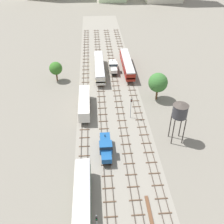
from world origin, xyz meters
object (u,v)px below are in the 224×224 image
shunter_loco_left_near (106,147)px  water_tower (180,111)px  freight_boxcar_far_left_mid (84,103)px  diesel_railcar_left_midfar (99,67)px  shunter_loco_centre_left_far (113,66)px  passenger_coach_far_left_nearest (82,214)px  signal_post_near (131,106)px  diesel_railcar_centre_farther (127,64)px  signal_post_nearest (97,224)px

shunter_loco_left_near → water_tower: size_ratio=0.84×
freight_boxcar_far_left_mid → diesel_railcar_left_midfar: size_ratio=0.68×
shunter_loco_centre_left_far → water_tower: 38.68m
passenger_coach_far_left_nearest → shunter_loco_centre_left_far: 56.81m
freight_boxcar_far_left_mid → shunter_loco_centre_left_far: 24.71m
shunter_loco_centre_left_far → signal_post_near: 27.19m
shunter_loco_left_near → shunter_loco_centre_left_far: 40.14m
diesel_railcar_left_midfar → diesel_railcar_centre_farther: (9.43, 1.65, 0.00)m
passenger_coach_far_left_nearest → signal_post_nearest: bearing=-47.6°
passenger_coach_far_left_nearest → diesel_railcar_left_midfar: (4.71, 54.52, -0.02)m
shunter_loco_left_near → signal_post_near: 14.75m
passenger_coach_far_left_nearest → shunter_loco_left_near: bearing=73.7°
water_tower → signal_post_near: water_tower is taller
signal_post_nearest → freight_boxcar_far_left_mid: bearing=93.8°
passenger_coach_far_left_nearest → shunter_loco_left_near: passenger_coach_far_left_nearest is taller
shunter_loco_left_near → freight_boxcar_far_left_mid: (-4.71, 17.02, 0.44)m
passenger_coach_far_left_nearest → freight_boxcar_far_left_mid: bearing=90.0°
diesel_railcar_left_midfar → water_tower: water_tower is taller
diesel_railcar_left_midfar → shunter_loco_centre_left_far: (4.71, 1.50, -0.59)m
shunter_loco_left_near → water_tower: water_tower is taller
water_tower → signal_post_near: (-9.23, 9.35, -4.50)m
shunter_loco_left_near → freight_boxcar_far_left_mid: bearing=105.5°
freight_boxcar_far_left_mid → diesel_railcar_left_midfar: (4.71, 21.34, 0.15)m
diesel_railcar_left_midfar → freight_boxcar_far_left_mid: bearing=-102.4°
water_tower → passenger_coach_far_left_nearest: bearing=-136.9°
passenger_coach_far_left_nearest → diesel_railcar_centre_farther: bearing=75.9°
diesel_railcar_left_midfar → water_tower: (16.30, -34.88, 5.61)m
shunter_loco_left_near → passenger_coach_far_left_nearest: bearing=-106.3°
diesel_railcar_centre_farther → water_tower: bearing=-79.3°
freight_boxcar_far_left_mid → diesel_railcar_centre_farther: 26.98m
diesel_railcar_centre_farther → signal_post_nearest: bearing=-101.3°
signal_post_nearest → passenger_coach_far_left_nearest: bearing=132.4°
passenger_coach_far_left_nearest → signal_post_nearest: 3.66m
signal_post_near → diesel_railcar_centre_farther: bearing=85.0°
diesel_railcar_left_midfar → shunter_loco_centre_left_far: bearing=17.7°
signal_post_nearest → signal_post_near: 32.95m
freight_boxcar_far_left_mid → diesel_railcar_centre_farther: (14.13, 22.99, 0.15)m
shunter_loco_centre_left_far → water_tower: (11.59, -36.38, 6.20)m
freight_boxcar_far_left_mid → shunter_loco_centre_left_far: bearing=67.6°
shunter_loco_left_near → freight_boxcar_far_left_mid: freight_boxcar_far_left_mid is taller
diesel_railcar_centre_farther → shunter_loco_centre_left_far: bearing=-178.2°
diesel_railcar_left_midfar → diesel_railcar_centre_farther: 9.57m
signal_post_near → shunter_loco_left_near: bearing=-118.9°
diesel_railcar_centre_farther → water_tower: water_tower is taller
signal_post_near → signal_post_nearest: bearing=-106.6°
freight_boxcar_far_left_mid → water_tower: water_tower is taller
passenger_coach_far_left_nearest → diesel_railcar_centre_farther: size_ratio=1.07×
diesel_railcar_left_midfar → signal_post_near: signal_post_near is taller
diesel_railcar_centre_farther → signal_post_near: bearing=-95.0°
signal_post_nearest → diesel_railcar_centre_farther: bearing=78.7°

